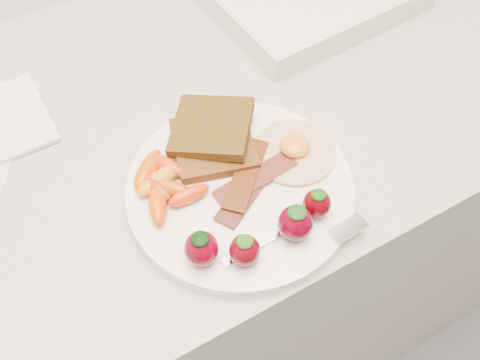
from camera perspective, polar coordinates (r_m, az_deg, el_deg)
counter at (r=1.10m, az=-4.78°, el=-8.80°), size 2.00×0.60×0.90m
plate at (r=0.64m, az=-0.00°, el=-0.99°), size 0.27×0.27×0.02m
toast_lower at (r=0.66m, az=-2.85°, el=3.77°), size 0.12×0.12×0.01m
toast_upper at (r=0.66m, az=-3.05°, el=5.67°), size 0.13×0.13×0.02m
fried_egg at (r=0.66m, az=5.80°, el=3.16°), size 0.12×0.12×0.02m
bacon_strips at (r=0.63m, az=1.06°, el=-0.11°), size 0.12×0.10×0.01m
baby_carrots at (r=0.62m, az=-8.33°, el=-0.34°), size 0.08×0.11×0.02m
strawberries at (r=0.57m, az=2.50°, el=-5.52°), size 0.17×0.06×0.05m
fork at (r=0.59m, az=6.72°, el=-5.86°), size 0.16×0.05×0.00m
notepad at (r=0.77m, az=-23.30°, el=6.09°), size 0.09×0.14×0.01m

